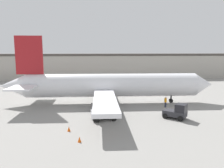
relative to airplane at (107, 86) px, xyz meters
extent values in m
plane|color=gray|center=(0.93, -0.05, -3.12)|extent=(400.00, 400.00, 0.00)
cube|color=#ADA89E|center=(8.44, 36.65, 0.60)|extent=(99.43, 10.31, 7.44)
cube|color=#47423D|center=(8.44, 36.65, 4.67)|extent=(99.43, 10.52, 0.70)
cylinder|color=white|center=(0.93, -0.05, 0.07)|extent=(28.98, 5.49, 3.92)
cone|color=white|center=(16.88, -0.93, 0.07)|extent=(3.34, 4.01, 3.84)
cone|color=white|center=(-15.60, 0.86, 0.07)|extent=(4.51, 3.95, 3.72)
cube|color=white|center=(-0.02, 8.90, -0.62)|extent=(3.76, 13.99, 0.50)
cube|color=white|center=(-0.99, -8.84, -0.62)|extent=(3.76, 13.99, 0.50)
cylinder|color=#939399|center=(-0.13, 6.82, -1.92)|extent=(3.23, 2.47, 2.30)
cylinder|color=#939399|center=(-0.88, -6.77, -1.92)|extent=(3.23, 2.47, 2.30)
cube|color=maroon|center=(-12.67, 0.70, 5.17)|extent=(4.41, 0.60, 6.28)
cube|color=white|center=(-12.43, 5.00, 0.46)|extent=(3.78, 4.89, 0.24)
cube|color=white|center=(-12.90, -3.61, 0.46)|extent=(3.78, 4.89, 0.24)
cylinder|color=#38383D|center=(11.29, -0.62, -2.51)|extent=(0.28, 0.28, 1.23)
cylinder|color=black|center=(11.29, -0.62, -2.77)|extent=(0.72, 0.39, 0.70)
cylinder|color=#38383D|center=(-0.64, -2.52, -2.51)|extent=(0.28, 0.28, 1.23)
cylinder|color=black|center=(-0.64, -2.52, -2.67)|extent=(0.92, 0.40, 0.90)
cylinder|color=#38383D|center=(-0.36, 2.57, -2.51)|extent=(0.28, 0.28, 1.23)
cylinder|color=black|center=(-0.36, 2.57, -2.67)|extent=(0.92, 0.40, 0.90)
cylinder|color=#1E2338|center=(9.17, -3.66, -2.71)|extent=(0.27, 0.27, 0.82)
cylinder|color=orange|center=(9.17, -3.66, -1.98)|extent=(0.38, 0.38, 0.65)
sphere|color=tan|center=(9.17, -3.66, -1.53)|extent=(0.24, 0.24, 0.24)
cube|color=#2D2D33|center=(8.33, -9.48, -2.42)|extent=(3.25, 3.13, 0.71)
cube|color=black|center=(8.94, -10.02, -1.56)|extent=(1.92, 1.93, 1.02)
cylinder|color=black|center=(8.57, -10.75, -2.78)|extent=(0.70, 0.66, 0.68)
cylinder|color=black|center=(9.63, -9.55, -2.78)|extent=(0.70, 0.66, 0.68)
cylinder|color=black|center=(7.03, -9.40, -2.78)|extent=(0.70, 0.66, 0.68)
cylinder|color=black|center=(8.09, -8.20, -2.78)|extent=(0.70, 0.66, 0.68)
cube|color=#B2B2B7|center=(-1.17, -9.02, -2.28)|extent=(3.40, 2.04, 0.88)
cube|color=black|center=(-0.28, -8.90, -1.21)|extent=(1.60, 1.63, 1.26)
cube|color=#333333|center=(-1.74, -9.10, -1.24)|extent=(2.13, 1.39, 0.77)
cylinder|color=black|center=(0.06, -9.67, -2.72)|extent=(0.85, 0.39, 0.82)
cylinder|color=black|center=(-0.17, -8.07, -2.72)|extent=(0.85, 0.39, 0.82)
cylinder|color=black|center=(-2.17, -9.98, -2.72)|extent=(0.85, 0.39, 0.82)
cylinder|color=black|center=(-2.39, -8.38, -2.72)|extent=(0.85, 0.39, 0.82)
cone|color=#EF590F|center=(-5.39, -12.72, -2.85)|extent=(0.36, 0.36, 0.55)
cone|color=#EF590F|center=(-4.10, -15.85, -2.85)|extent=(0.36, 0.36, 0.55)
camera|label=1|loc=(-3.21, -36.63, 5.80)|focal=35.00mm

